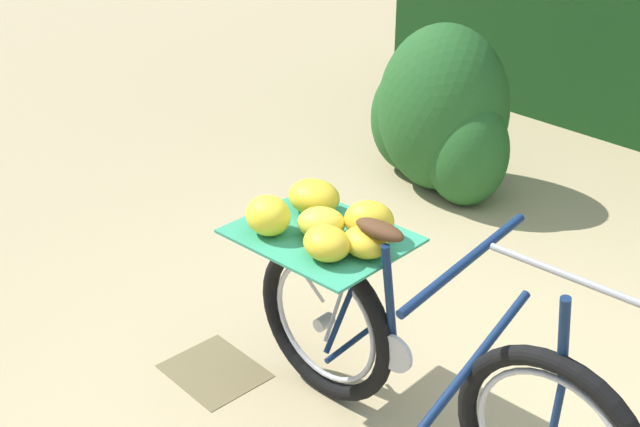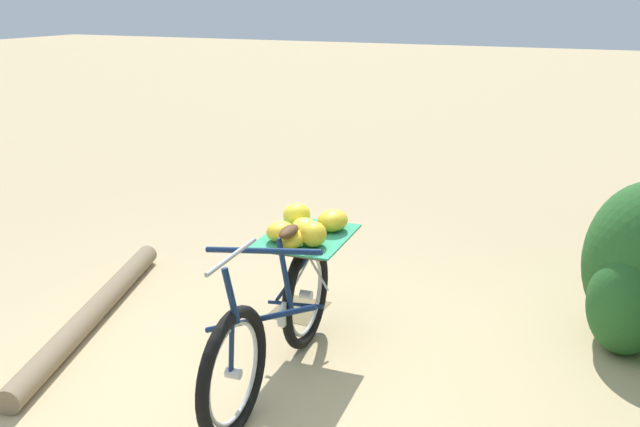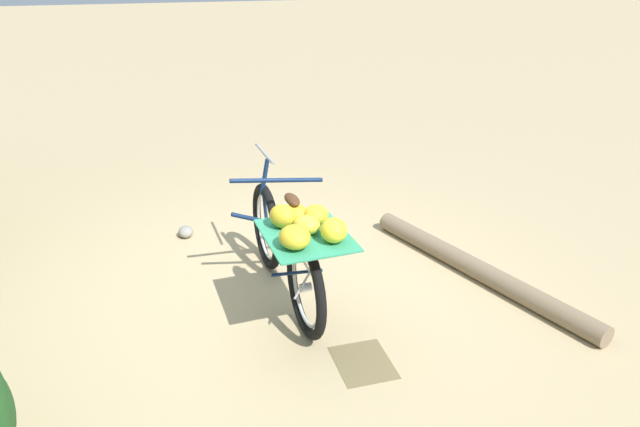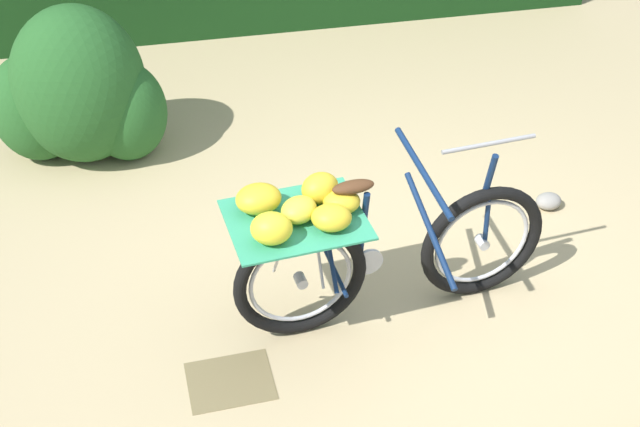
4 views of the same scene
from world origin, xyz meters
name	(u,v)px [view 4 (image 4 of 4)]	position (x,y,z in m)	size (l,w,h in m)	color
ground_plane	(412,287)	(0.00, 0.00, 0.00)	(60.00, 60.00, 0.00)	tan
bicycle	(367,245)	(-0.33, -0.16, 0.51)	(1.79, 0.71, 1.03)	black
shrub_cluster	(78,94)	(-1.76, 1.87, 0.49)	(1.17, 0.80, 1.12)	#235623
path_stone	(549,201)	(1.10, 0.52, 0.05)	(0.17, 0.14, 0.10)	gray
leaf_litter_patch	(230,381)	(-1.15, -0.46, 0.00)	(0.44, 0.36, 0.01)	olive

